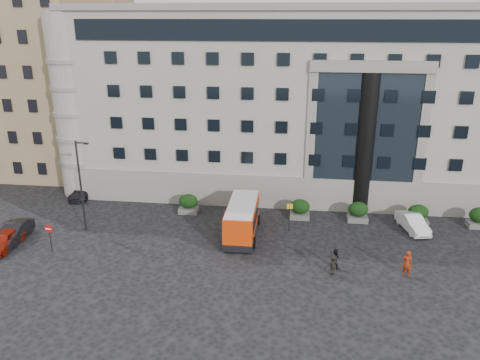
# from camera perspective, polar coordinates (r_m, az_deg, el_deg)

# --- Properties ---
(ground) EXTENTS (120.00, 120.00, 0.00)m
(ground) POSITION_cam_1_polar(r_m,az_deg,el_deg) (36.92, -2.89, -9.12)
(ground) COLOR black
(ground) RESTS_ON ground
(civic_building) EXTENTS (44.00, 24.00, 18.00)m
(civic_building) POSITION_cam_1_polar(r_m,az_deg,el_deg) (54.56, 7.29, 10.26)
(civic_building) COLOR gray
(civic_building) RESTS_ON ground
(entrance_column) EXTENTS (1.80, 1.80, 13.00)m
(entrance_column) POSITION_cam_1_polar(r_m,az_deg,el_deg) (44.07, 14.94, 4.18)
(entrance_column) COLOR black
(entrance_column) RESTS_ON ground
(apartment_near) EXTENTS (14.00, 14.00, 20.00)m
(apartment_near) POSITION_cam_1_polar(r_m,az_deg,el_deg) (60.29, -23.06, 10.73)
(apartment_near) COLOR #8F7753
(apartment_near) RESTS_ON ground
(apartment_far) EXTENTS (13.00, 13.00, 22.00)m
(apartment_far) POSITION_cam_1_polar(r_m,az_deg,el_deg) (77.46, -18.58, 13.66)
(apartment_far) COLOR #7F654A
(apartment_far) RESTS_ON ground
(hedge_a) EXTENTS (1.80, 1.26, 1.84)m
(hedge_a) POSITION_cam_1_polar(r_m,az_deg,el_deg) (44.17, -6.31, -2.87)
(hedge_a) COLOR #5A5B58
(hedge_a) RESTS_ON ground
(hedge_b) EXTENTS (1.80, 1.26, 1.84)m
(hedge_b) POSITION_cam_1_polar(r_m,az_deg,el_deg) (43.31, 0.41, -3.20)
(hedge_b) COLOR #5A5B58
(hedge_b) RESTS_ON ground
(hedge_c) EXTENTS (1.80, 1.26, 1.84)m
(hedge_c) POSITION_cam_1_polar(r_m,az_deg,el_deg) (43.08, 7.31, -3.51)
(hedge_c) COLOR #5A5B58
(hedge_c) RESTS_ON ground
(hedge_d) EXTENTS (1.80, 1.26, 1.84)m
(hedge_d) POSITION_cam_1_polar(r_m,az_deg,el_deg) (43.46, 14.19, -3.76)
(hedge_d) COLOR #5A5B58
(hedge_d) RESTS_ON ground
(hedge_e) EXTENTS (1.80, 1.26, 1.84)m
(hedge_e) POSITION_cam_1_polar(r_m,az_deg,el_deg) (44.46, 20.86, -3.95)
(hedge_e) COLOR #5A5B58
(hedge_e) RESTS_ON ground
(hedge_f) EXTENTS (1.80, 1.26, 1.84)m
(hedge_f) POSITION_cam_1_polar(r_m,az_deg,el_deg) (46.02, 27.16, -4.08)
(hedge_f) COLOR #5A5B58
(hedge_f) RESTS_ON ground
(street_lamp) EXTENTS (1.16, 0.18, 8.00)m
(street_lamp) POSITION_cam_1_polar(r_m,az_deg,el_deg) (41.32, -18.80, -0.34)
(street_lamp) COLOR #262628
(street_lamp) RESTS_ON ground
(bus_stop_sign) EXTENTS (0.50, 0.08, 2.52)m
(bus_stop_sign) POSITION_cam_1_polar(r_m,az_deg,el_deg) (40.18, 6.06, -3.96)
(bus_stop_sign) COLOR #262628
(bus_stop_sign) RESTS_ON ground
(no_entry_sign) EXTENTS (0.64, 0.16, 2.32)m
(no_entry_sign) POSITION_cam_1_polar(r_m,az_deg,el_deg) (39.51, -22.23, -5.96)
(no_entry_sign) COLOR #262628
(no_entry_sign) RESTS_ON ground
(minibus) EXTENTS (2.63, 6.85, 2.86)m
(minibus) POSITION_cam_1_polar(r_m,az_deg,el_deg) (39.32, 0.27, -4.64)
(minibus) COLOR #E53B0A
(minibus) RESTS_ON ground
(red_truck) EXTENTS (3.34, 5.52, 2.77)m
(red_truck) POSITION_cam_1_polar(r_m,az_deg,el_deg) (52.15, -17.61, 0.45)
(red_truck) COLOR #9C130B
(red_truck) RESTS_ON ground
(parked_car_a) EXTENTS (1.78, 4.22, 1.42)m
(parked_car_a) POSITION_cam_1_polar(r_m,az_deg,el_deg) (42.04, -26.78, -6.53)
(parked_car_a) COLOR maroon
(parked_car_a) RESTS_ON ground
(parked_car_b) EXTENTS (1.88, 4.50, 1.45)m
(parked_car_b) POSITION_cam_1_polar(r_m,az_deg,el_deg) (43.02, -25.84, -5.77)
(parked_car_b) COLOR black
(parked_car_b) RESTS_ON ground
(parked_car_c) EXTENTS (1.84, 4.36, 1.26)m
(parked_car_c) POSITION_cam_1_polar(r_m,az_deg,el_deg) (50.39, -18.57, -1.29)
(parked_car_c) COLOR black
(parked_car_c) RESTS_ON ground
(parked_car_d) EXTENTS (2.57, 5.23, 1.43)m
(parked_car_d) POSITION_cam_1_polar(r_m,az_deg,el_deg) (51.29, -13.09, -0.29)
(parked_car_d) COLOR black
(parked_car_d) RESTS_ON ground
(white_taxi) EXTENTS (2.42, 4.47, 1.40)m
(white_taxi) POSITION_cam_1_polar(r_m,az_deg,el_deg) (43.19, 20.31, -4.91)
(white_taxi) COLOR white
(white_taxi) RESTS_ON ground
(pedestrian_a) EXTENTS (0.82, 0.65, 1.96)m
(pedestrian_a) POSITION_cam_1_polar(r_m,az_deg,el_deg) (35.80, 19.70, -9.55)
(pedestrian_a) COLOR maroon
(pedestrian_a) RESTS_ON ground
(pedestrian_b) EXTENTS (0.92, 0.82, 1.55)m
(pedestrian_b) POSITION_cam_1_polar(r_m,az_deg,el_deg) (35.52, 11.48, -9.33)
(pedestrian_b) COLOR black
(pedestrian_b) RESTS_ON ground
(pedestrian_c) EXTENTS (1.18, 0.96, 1.59)m
(pedestrian_c) POSITION_cam_1_polar(r_m,az_deg,el_deg) (34.63, 11.19, -10.08)
(pedestrian_c) COLOR black
(pedestrian_c) RESTS_ON ground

